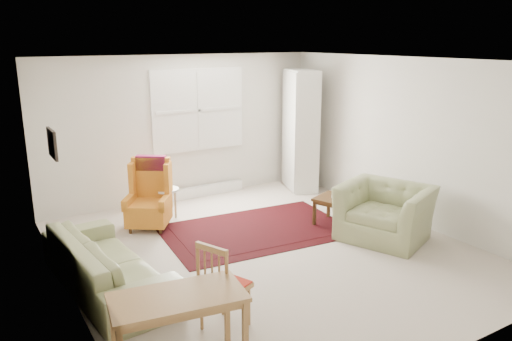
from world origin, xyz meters
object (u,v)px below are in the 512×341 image
desk (179,333)px  desk_chair (225,284)px  stool (167,204)px  wingback_chair (148,194)px  cabinet (301,130)px  armchair (385,207)px  coffee_table (335,211)px  sofa (106,253)px

desk → desk_chair: 0.75m
stool → wingback_chair: bearing=-150.9°
cabinet → desk_chair: cabinet is taller
wingback_chair → desk_chair: 2.95m
armchair → desk: size_ratio=1.06×
coffee_table → desk: desk is taller
desk → armchair: bearing=18.5°
sofa → stool: size_ratio=4.23×
coffee_table → stool: stool is taller
wingback_chair → coffee_table: wingback_chair is taller
coffee_table → armchair: bearing=-71.7°
sofa → cabinet: (4.20, 2.08, 0.67)m
armchair → stool: armchair is taller
wingback_chair → desk_chair: (-0.27, -2.94, -0.07)m
cabinet → armchair: bearing=-80.7°
armchair → cabinet: cabinet is taller
stool → cabinet: size_ratio=0.23×
wingback_chair → desk_chair: size_ratio=1.14×
stool → desk_chair: 3.22m
coffee_table → stool: bearing=143.8°
coffee_table → stool: 2.60m
desk → desk_chair: desk_chair is taller
desk_chair → coffee_table: bearing=-82.6°
sofa → desk: sofa is taller
stool → coffee_table: bearing=-36.2°
desk → cabinet: bearing=43.3°
cabinet → desk: size_ratio=1.99×
wingback_chair → desk_chair: wingback_chair is taller
desk → sofa: bearing=94.2°
coffee_table → cabinet: 2.17m
armchair → cabinet: bearing=148.0°
sofa → coffee_table: size_ratio=4.07×
wingback_chair → desk_chair: bearing=-60.5°
stool → cabinet: (2.79, 0.32, 0.85)m
wingback_chair → stool: (0.37, 0.21, -0.27)m
sofa → cabinet: 4.73m
desk → desk_chair: bearing=30.5°
armchair → cabinet: size_ratio=0.54×
armchair → desk_chair: 3.11m
wingback_chair → desk: 3.44m
wingback_chair → cabinet: bearing=44.1°
stool → desk_chair: size_ratio=0.55×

